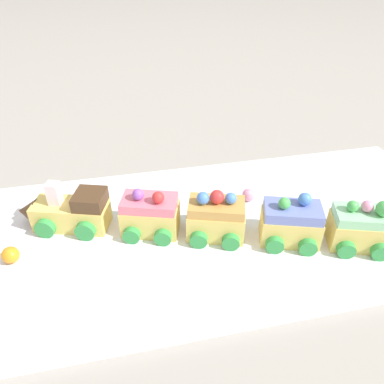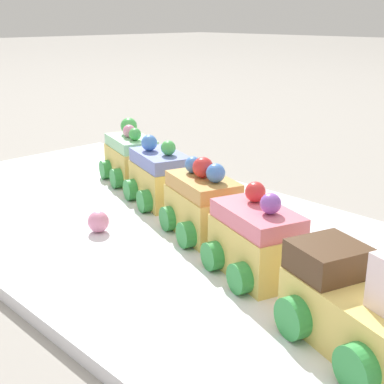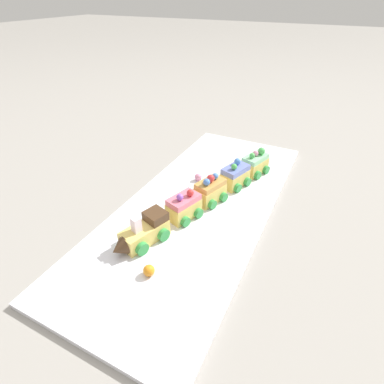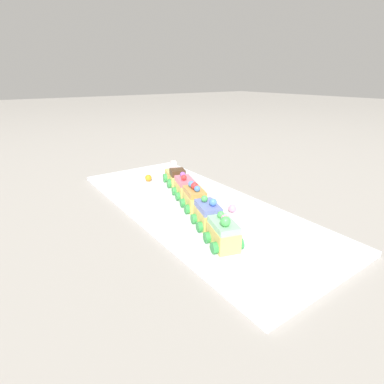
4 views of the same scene
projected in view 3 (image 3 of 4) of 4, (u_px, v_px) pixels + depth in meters
The scene contains 9 objects.
ground_plane at pixel (200, 207), 0.77m from camera, with size 10.00×10.00×0.00m, color gray.
display_board at pixel (200, 205), 0.76m from camera, with size 0.83×0.34×0.01m, color white.
cake_train_locomotive at pixel (142, 234), 0.63m from camera, with size 0.14×0.09×0.07m.
cake_car_strawberry at pixel (184, 207), 0.70m from camera, with size 0.09×0.08×0.07m.
cake_car_caramel at pixel (210, 191), 0.76m from camera, with size 0.09×0.08×0.08m.
cake_car_blueberry at pixel (235, 176), 0.82m from camera, with size 0.09×0.08×0.07m.
cake_car_mint at pixel (255, 164), 0.87m from camera, with size 0.09×0.08×0.08m.
gumball_orange at pixel (149, 270), 0.57m from camera, with size 0.02×0.02×0.02m, color orange.
gumball_pink at pixel (198, 177), 0.85m from camera, with size 0.02×0.02×0.02m, color pink.
Camera 3 is at (0.56, 0.26, 0.47)m, focal length 28.00 mm.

